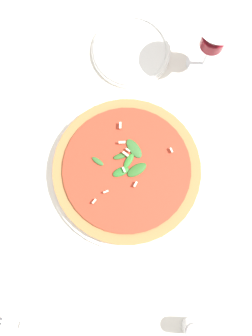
% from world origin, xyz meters
% --- Properties ---
extents(ground_plane, '(6.00, 6.00, 0.00)m').
position_xyz_m(ground_plane, '(0.00, 0.00, 0.00)').
color(ground_plane, silver).
extents(pizza_arugula_main, '(0.33, 0.33, 0.05)m').
position_xyz_m(pizza_arugula_main, '(0.04, -0.00, 0.02)').
color(pizza_arugula_main, white).
rests_on(pizza_arugula_main, ground_plane).
extents(wine_glass, '(0.09, 0.09, 0.17)m').
position_xyz_m(wine_glass, '(-0.23, -0.14, 0.12)').
color(wine_glass, white).
rests_on(wine_glass, ground_plane).
extents(napkin, '(0.15, 0.12, 0.01)m').
position_xyz_m(napkin, '(0.34, 0.20, 0.00)').
color(napkin, silver).
rests_on(napkin, ground_plane).
extents(fork, '(0.18, 0.12, 0.00)m').
position_xyz_m(fork, '(0.35, 0.19, 0.01)').
color(fork, silver).
rests_on(fork, ground_plane).
extents(side_plate_white, '(0.18, 0.18, 0.02)m').
position_xyz_m(side_plate_white, '(-0.10, -0.24, 0.01)').
color(side_plate_white, white).
rests_on(side_plate_white, ground_plane).
extents(shaker_pepper, '(0.03, 0.03, 0.07)m').
position_xyz_m(shaker_pepper, '(0.07, 0.33, 0.03)').
color(shaker_pepper, silver).
rests_on(shaker_pepper, ground_plane).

